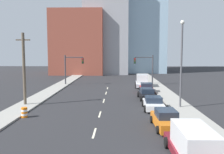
# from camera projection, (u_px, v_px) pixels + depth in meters

# --- Properties ---
(sidewalk_left) EXTENTS (2.65, 93.35, 0.16)m
(sidewalk_left) POSITION_uv_depth(u_px,v_px,m) (69.00, 81.00, 52.40)
(sidewalk_left) COLOR gray
(sidewalk_left) RESTS_ON ground
(sidewalk_right) EXTENTS (2.65, 93.35, 0.16)m
(sidewalk_right) POSITION_uv_depth(u_px,v_px,m) (151.00, 81.00, 51.97)
(sidewalk_right) COLOR gray
(sidewalk_right) RESTS_ON ground
(lane_stripe_at_13m) EXTENTS (0.16, 2.40, 0.01)m
(lane_stripe_at_13m) POSITION_uv_depth(u_px,v_px,m) (94.00, 133.00, 18.83)
(lane_stripe_at_13m) COLOR beige
(lane_stripe_at_13m) RESTS_ON ground
(lane_stripe_at_19m) EXTENTS (0.16, 2.40, 0.01)m
(lane_stripe_at_19m) POSITION_uv_depth(u_px,v_px,m) (100.00, 114.00, 24.47)
(lane_stripe_at_19m) COLOR beige
(lane_stripe_at_19m) RESTS_ON ground
(lane_stripe_at_26m) EXTENTS (0.16, 2.40, 0.01)m
(lane_stripe_at_26m) POSITION_uv_depth(u_px,v_px,m) (104.00, 101.00, 31.21)
(lane_stripe_at_26m) COLOR beige
(lane_stripe_at_26m) RESTS_ON ground
(lane_stripe_at_31m) EXTENTS (0.16, 2.40, 0.01)m
(lane_stripe_at_31m) POSITION_uv_depth(u_px,v_px,m) (106.00, 93.00, 37.00)
(lane_stripe_at_31m) COLOR beige
(lane_stripe_at_31m) RESTS_ON ground
(lane_stripe_at_36m) EXTENTS (0.16, 2.40, 0.01)m
(lane_stripe_at_36m) POSITION_uv_depth(u_px,v_px,m) (107.00, 88.00, 42.02)
(lane_stripe_at_36m) COLOR beige
(lane_stripe_at_36m) RESTS_ON ground
(building_brick_left) EXTENTS (14.00, 16.00, 17.15)m
(building_brick_left) POSITION_uv_depth(u_px,v_px,m) (80.00, 43.00, 71.06)
(building_brick_left) COLOR brown
(building_brick_left) RESTS_ON ground
(building_office_center) EXTENTS (12.00, 20.00, 27.72)m
(building_office_center) POSITION_uv_depth(u_px,v_px,m) (107.00, 26.00, 74.32)
(building_office_center) COLOR #99999E
(building_office_center) RESTS_ON ground
(building_glass_right) EXTENTS (13.00, 20.00, 34.23)m
(building_glass_right) POSITION_uv_depth(u_px,v_px,m) (141.00, 16.00, 77.71)
(building_glass_right) COLOR #99B7CC
(building_glass_right) RESTS_ON ground
(traffic_signal_left) EXTENTS (3.55, 0.35, 5.51)m
(traffic_signal_left) POSITION_uv_depth(u_px,v_px,m) (71.00, 66.00, 45.87)
(traffic_signal_left) COLOR #38383D
(traffic_signal_left) RESTS_ON ground
(traffic_signal_right) EXTENTS (3.55, 0.35, 5.51)m
(traffic_signal_right) POSITION_uv_depth(u_px,v_px,m) (147.00, 66.00, 45.53)
(traffic_signal_right) COLOR #38383D
(traffic_signal_right) RESTS_ON ground
(utility_pole_left_mid) EXTENTS (1.60, 0.32, 8.23)m
(utility_pole_left_mid) POSITION_uv_depth(u_px,v_px,m) (24.00, 69.00, 28.04)
(utility_pole_left_mid) COLOR brown
(utility_pole_left_mid) RESTS_ON ground
(traffic_barrel) EXTENTS (0.56, 0.56, 0.95)m
(traffic_barrel) POSITION_uv_depth(u_px,v_px,m) (24.00, 112.00, 23.27)
(traffic_barrel) COLOR orange
(traffic_barrel) RESTS_ON ground
(street_lamp) EXTENTS (0.44, 0.44, 9.42)m
(street_lamp) POSITION_uv_depth(u_px,v_px,m) (181.00, 59.00, 26.60)
(street_lamp) COLOR #4C4C51
(street_lamp) RESTS_ON ground
(box_truck_maroon) EXTENTS (2.34, 6.16, 2.03)m
(box_truck_maroon) POSITION_uv_depth(u_px,v_px,m) (193.00, 146.00, 13.70)
(box_truck_maroon) COLOR maroon
(box_truck_maroon) RESTS_ON ground
(sedan_orange) EXTENTS (2.15, 4.72, 1.50)m
(sedan_orange) POSITION_uv_depth(u_px,v_px,m) (166.00, 120.00, 20.03)
(sedan_orange) COLOR orange
(sedan_orange) RESTS_ON ground
(sedan_white) EXTENTS (2.24, 4.48, 1.36)m
(sedan_white) POSITION_uv_depth(u_px,v_px,m) (153.00, 103.00, 26.59)
(sedan_white) COLOR silver
(sedan_white) RESTS_ON ground
(sedan_black) EXTENTS (2.24, 4.71, 1.42)m
(sedan_black) POSITION_uv_depth(u_px,v_px,m) (147.00, 94.00, 32.28)
(sedan_black) COLOR black
(sedan_black) RESTS_ON ground
(sedan_red) EXTENTS (2.32, 4.45, 1.46)m
(sedan_red) POSITION_uv_depth(u_px,v_px,m) (146.00, 88.00, 37.35)
(sedan_red) COLOR red
(sedan_red) RESTS_ON ground
(box_truck_silver) EXTENTS (2.60, 5.63, 2.22)m
(box_truck_silver) POSITION_uv_depth(u_px,v_px,m) (142.00, 81.00, 43.27)
(box_truck_silver) COLOR #B2B2BC
(box_truck_silver) RESTS_ON ground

